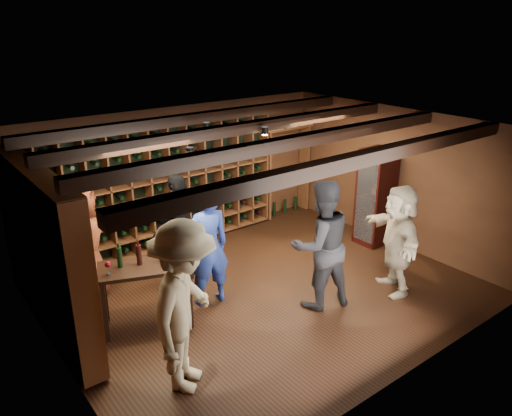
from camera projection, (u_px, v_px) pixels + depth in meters
ground at (265, 291)px, 7.65m from camera, size 6.00×6.00×0.00m
room_shell at (264, 135)px, 6.83m from camera, size 6.00×6.00×6.00m
wine_rack_back at (158, 188)px, 8.67m from camera, size 4.65×0.30×2.20m
wine_rack_left at (48, 255)px, 6.24m from camera, size 0.30×2.65×2.20m
crate_shelf at (287, 141)px, 10.18m from camera, size 1.20×0.32×2.07m
display_cabinet at (375, 199)px, 9.04m from camera, size 0.55×0.50×1.75m
man_blue_shirt at (208, 247)px, 7.06m from camera, size 0.70×0.50×1.78m
man_grey_suit at (321, 245)px, 6.98m from camera, size 1.07×0.92×1.90m
guest_red_floral at (84, 241)px, 7.17m from camera, size 0.87×1.05×1.84m
guest_woman_black at (181, 229)px, 7.69m from camera, size 1.09×0.61×1.76m
guest_khaki at (185, 308)px, 5.37m from camera, size 1.46×1.42×2.00m
guest_beige at (398, 239)px, 7.41m from camera, size 1.21×1.61×1.69m
tasting_table at (144, 273)px, 6.55m from camera, size 1.32×0.98×1.17m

